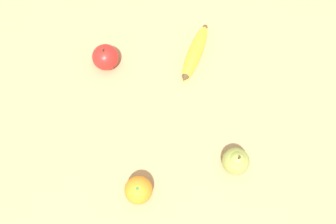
# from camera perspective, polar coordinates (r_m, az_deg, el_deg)

# --- Properties ---
(ground_plane) EXTENTS (3.00, 3.00, 0.00)m
(ground_plane) POSITION_cam_1_polar(r_m,az_deg,el_deg) (0.97, 2.44, -0.05)
(ground_plane) COLOR tan
(banana) EXTENTS (0.20, 0.13, 0.04)m
(banana) POSITION_cam_1_polar(r_m,az_deg,el_deg) (1.03, 4.67, 10.13)
(banana) COLOR yellow
(banana) RESTS_ON ground_plane
(orange) EXTENTS (0.07, 0.07, 0.07)m
(orange) POSITION_cam_1_polar(r_m,az_deg,el_deg) (0.89, -5.15, -13.36)
(orange) COLOR orange
(orange) RESTS_ON ground_plane
(pear) EXTENTS (0.07, 0.07, 0.09)m
(pear) POSITION_cam_1_polar(r_m,az_deg,el_deg) (0.91, 11.74, -8.33)
(pear) COLOR #99A84C
(pear) RESTS_ON ground_plane
(apple) EXTENTS (0.08, 0.08, 0.09)m
(apple) POSITION_cam_1_polar(r_m,az_deg,el_deg) (1.02, -10.82, 9.36)
(apple) COLOR red
(apple) RESTS_ON ground_plane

